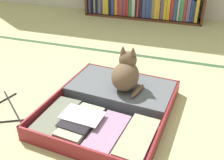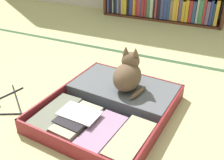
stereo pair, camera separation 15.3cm
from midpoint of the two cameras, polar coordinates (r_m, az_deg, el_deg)
ground_plane at (r=1.52m, az=-6.11°, el=-10.48°), size 10.00×10.00×0.00m
tatami_border at (r=2.37m, az=4.25°, el=5.33°), size 4.80×0.05×0.00m
open_suitcase at (r=1.63m, az=-2.63°, el=-5.32°), size 0.76×0.87×0.10m
black_cat at (r=1.65m, az=0.50°, el=1.40°), size 0.21×0.25×0.27m
clothes_hanger at (r=1.80m, az=-24.44°, el=-6.19°), size 0.37×0.34×0.01m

